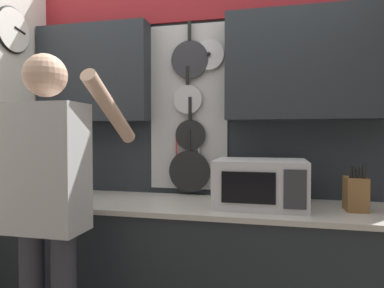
{
  "coord_description": "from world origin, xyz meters",
  "views": [
    {
      "loc": [
        0.51,
        -2.05,
        1.33
      ],
      "look_at": [
        -0.02,
        0.2,
        1.26
      ],
      "focal_mm": 32.0,
      "sensor_mm": 36.0,
      "label": 1
    }
  ],
  "objects_px": {
    "utensil_crock": "(73,185)",
    "person": "(48,194)",
    "knife_block": "(356,193)",
    "microwave": "(260,183)"
  },
  "relations": [
    {
      "from": "microwave",
      "to": "utensil_crock",
      "type": "distance_m",
      "value": 1.24
    },
    {
      "from": "knife_block",
      "to": "person",
      "type": "height_order",
      "value": "person"
    },
    {
      "from": "knife_block",
      "to": "person",
      "type": "distance_m",
      "value": 1.64
    },
    {
      "from": "microwave",
      "to": "utensil_crock",
      "type": "bearing_deg",
      "value": 179.96
    },
    {
      "from": "knife_block",
      "to": "person",
      "type": "relative_size",
      "value": 0.15
    },
    {
      "from": "knife_block",
      "to": "utensil_crock",
      "type": "relative_size",
      "value": 0.79
    },
    {
      "from": "utensil_crock",
      "to": "person",
      "type": "bearing_deg",
      "value": -68.56
    },
    {
      "from": "utensil_crock",
      "to": "person",
      "type": "height_order",
      "value": "person"
    },
    {
      "from": "utensil_crock",
      "to": "knife_block",
      "type": "bearing_deg",
      "value": -0.01
    },
    {
      "from": "knife_block",
      "to": "microwave",
      "type": "bearing_deg",
      "value": -179.92
    }
  ]
}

